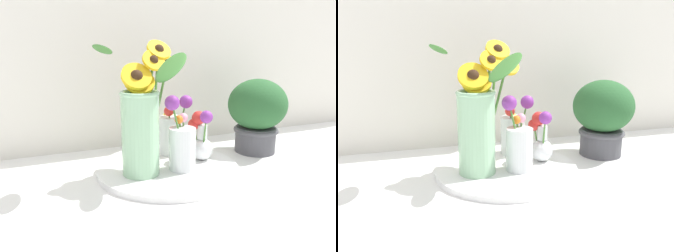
# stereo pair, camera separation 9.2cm
# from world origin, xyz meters

# --- Properties ---
(ground_plane) EXTENTS (6.00, 6.00, 0.00)m
(ground_plane) POSITION_xyz_m (0.00, 0.00, 0.00)
(ground_plane) COLOR white
(serving_tray) EXTENTS (0.41, 0.41, 0.02)m
(serving_tray) POSITION_xyz_m (0.02, 0.11, 0.01)
(serving_tray) COLOR white
(serving_tray) RESTS_ON ground_plane
(mason_jar_sunflowers) EXTENTS (0.26, 0.23, 0.36)m
(mason_jar_sunflowers) POSITION_xyz_m (-0.06, 0.08, 0.17)
(mason_jar_sunflowers) COLOR #99CC9E
(mason_jar_sunflowers) RESTS_ON serving_tray
(vase_small_center) EXTENTS (0.08, 0.07, 0.21)m
(vase_small_center) POSITION_xyz_m (0.05, 0.07, 0.09)
(vase_small_center) COLOR white
(vase_small_center) RESTS_ON serving_tray
(vase_bulb_right) EXTENTS (0.07, 0.08, 0.16)m
(vase_bulb_right) POSITION_xyz_m (0.14, 0.12, 0.09)
(vase_bulb_right) COLOR white
(vase_bulb_right) RESTS_ON serving_tray
(vase_small_back) EXTENTS (0.10, 0.10, 0.19)m
(vase_small_back) POSITION_xyz_m (0.08, 0.21, 0.09)
(vase_small_back) COLOR white
(vase_small_back) RESTS_ON serving_tray
(potted_plant) EXTENTS (0.20, 0.20, 0.25)m
(potted_plant) POSITION_xyz_m (0.37, 0.16, 0.14)
(potted_plant) COLOR #4C4C51
(potted_plant) RESTS_ON ground_plane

